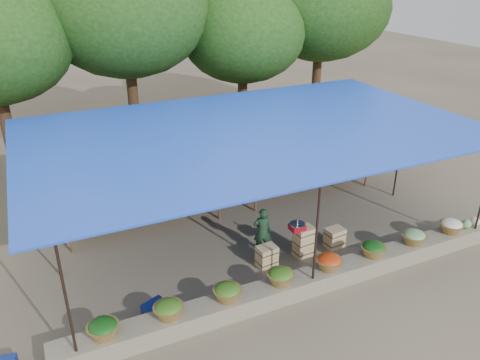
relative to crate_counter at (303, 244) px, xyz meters
name	(u,v)px	position (x,y,z in m)	size (l,w,h in m)	color
ground	(252,230)	(-0.58, 1.58, -0.31)	(60.00, 60.00, 0.00)	brown
stone_curb	(308,282)	(-0.58, -1.17, -0.11)	(10.60, 0.55, 0.40)	#6E6858
stall_canopy	(252,134)	(-0.58, 1.64, 2.37)	(10.80, 6.60, 2.82)	black
produce_baskets	(305,269)	(-0.68, -1.17, 0.25)	(8.98, 0.58, 0.34)	brown
netting_backdrop	(207,147)	(-0.58, 4.73, 0.94)	(10.60, 0.06, 2.50)	#19471B
tree_row	(186,19)	(-0.07, 7.67, 4.39)	(16.51, 5.50, 7.12)	#312111
fruit_table_left	(145,207)	(-3.07, 2.93, 0.30)	(4.21, 0.95, 0.93)	#492A1D
fruit_table_right	(306,174)	(1.93, 2.93, 0.30)	(4.21, 0.95, 0.93)	#492A1D
crate_counter	(303,244)	(0.00, 0.00, 0.00)	(2.38, 0.38, 0.77)	tan
weighing_scale	(297,226)	(-0.18, 0.00, 0.55)	(0.36, 0.36, 0.38)	red
vendor_seated	(263,231)	(-0.82, 0.51, 0.30)	(0.44, 0.29, 1.22)	#1A3922
customer_left	(131,185)	(-3.21, 3.76, 0.58)	(0.87, 0.68, 1.78)	slate
customer_mid	(254,167)	(0.43, 3.51, 0.56)	(1.13, 0.65, 1.75)	slate
customer_right	(355,147)	(4.38, 3.77, 0.46)	(0.90, 0.38, 1.54)	slate
blue_crate_back	(155,309)	(-3.79, -0.54, -0.17)	(0.46, 0.33, 0.28)	navy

